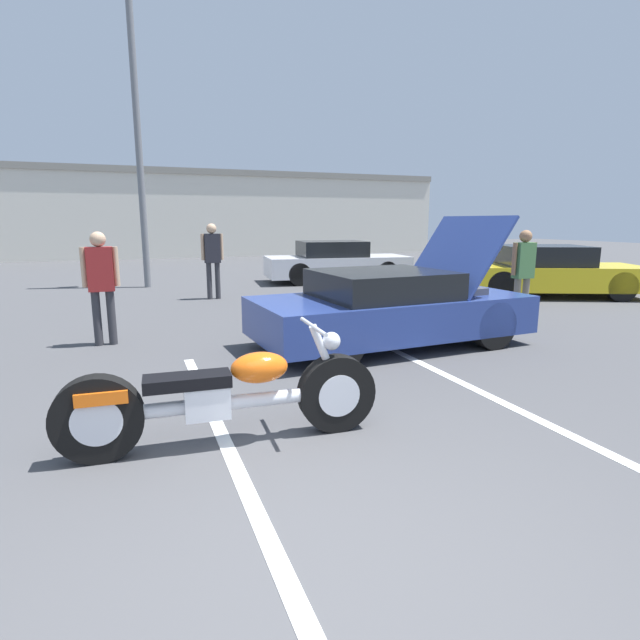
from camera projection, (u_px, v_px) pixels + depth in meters
name	position (u px, v px, depth m)	size (l,w,h in m)	color
ground_plane	(324.00, 589.00, 2.54)	(80.00, 80.00, 0.00)	#474749
parking_stripe_middle	(228.00, 448.00, 4.10)	(0.12, 5.71, 0.01)	white
parking_stripe_back	(506.00, 404.00, 5.09)	(0.12, 5.71, 0.01)	white
far_building	(143.00, 211.00, 25.87)	(32.00, 4.20, 4.40)	beige
light_pole	(140.00, 127.00, 13.32)	(1.21, 0.28, 7.87)	slate
motorcycle	(224.00, 398.00, 4.11)	(2.64, 0.70, 0.98)	black
show_car_hood_open	(392.00, 308.00, 7.42)	(4.15, 2.04, 1.92)	navy
parked_car_mid_row	(336.00, 262.00, 15.31)	(4.49, 2.25, 1.24)	silver
parked_car_right_row	(547.00, 272.00, 12.37)	(4.77, 3.50, 1.25)	yellow
spectator_near_motorcycle	(212.00, 254.00, 11.78)	(0.52, 0.23, 1.78)	#333338
spectator_by_show_car	(101.00, 279.00, 7.35)	(0.52, 0.22, 1.69)	#333338
spectator_midground	(523.00, 268.00, 9.06)	(0.52, 0.22, 1.68)	gray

